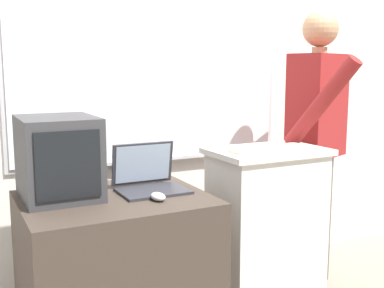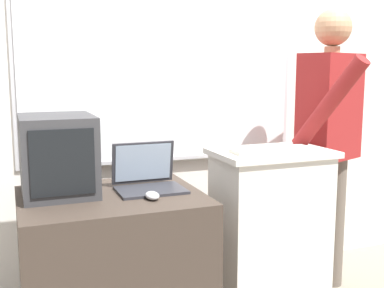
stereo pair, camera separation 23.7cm
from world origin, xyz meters
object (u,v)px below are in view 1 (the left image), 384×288
Objects in this scene: computer_mouse_by_laptop at (158,197)px; lectern_podium at (266,233)px; side_desk at (116,277)px; person_presenter at (317,132)px; laptop at (148,177)px; wireless_keyboard at (269,149)px; crt_monitor at (58,157)px.

lectern_podium is at bearing 11.44° from computer_mouse_by_laptop.
side_desk is 0.49× the size of person_presenter.
laptop reaches higher than computer_mouse_by_laptop.
wireless_keyboard is at bearing -10.09° from laptop.
laptop is 0.21m from computer_mouse_by_laptop.
lectern_podium is 0.55× the size of person_presenter.
wireless_keyboard is at bearing -3.67° from side_desk.
computer_mouse_by_laptop is at bearing -34.12° from crt_monitor.
person_presenter is at bearing 6.20° from laptop.
wireless_keyboard is (0.63, -0.11, 0.11)m from laptop.
lectern_podium is 0.75m from laptop.
crt_monitor reaches higher than side_desk.
side_desk is 1.93× the size of wireless_keyboard.
side_desk is at bearing 179.85° from lectern_podium.
side_desk is 0.49m from laptop.
side_desk is at bearing 166.89° from person_presenter.
lectern_podium is 0.48m from wireless_keyboard.
person_presenter is (1.34, 0.18, 0.59)m from side_desk.
laptop is at bearing 80.68° from computer_mouse_by_laptop.
person_presenter is 1.17m from laptop.
side_desk is at bearing -27.23° from crt_monitor.
crt_monitor is at bearing 161.66° from person_presenter.
lectern_podium reaches higher than computer_mouse_by_laptop.
crt_monitor reaches higher than laptop.
lectern_podium is at bearing -5.38° from laptop.
side_desk is (-0.84, 0.00, -0.08)m from lectern_podium.
computer_mouse_by_laptop is at bearing -42.28° from side_desk.
computer_mouse_by_laptop reaches higher than side_desk.
lectern_podium is 1.18m from crt_monitor.
lectern_podium is 9.36× the size of computer_mouse_by_laptop.
laptop reaches higher than wireless_keyboard.
lectern_podium is 2.18× the size of wireless_keyboard.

